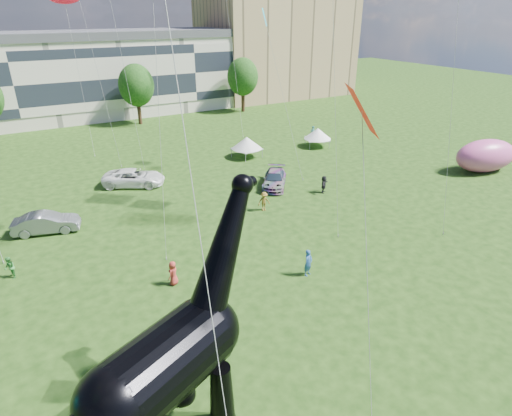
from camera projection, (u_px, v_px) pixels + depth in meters
ground at (287, 373)px, 20.80m from camera, size 220.00×220.00×0.00m
terrace_row at (12, 84)px, 63.44m from camera, size 78.00×11.00×12.00m
apartment_block at (276, 37)px, 85.31m from camera, size 28.00×18.00×22.00m
tree_mid_right at (136, 82)px, 63.45m from camera, size 5.20×5.20×9.44m
tree_far_right at (243, 74)px, 71.55m from camera, size 5.20×5.20×9.44m
dinosaur_sculpture at (157, 374)px, 15.61m from camera, size 12.45×7.10×10.55m
car_grey at (46, 223)px, 33.65m from camera, size 5.23×2.90×1.63m
car_white at (134, 178)px, 42.62m from camera, size 6.60×5.25×1.67m
car_dark at (275, 179)px, 42.45m from camera, size 4.84×5.49×1.52m
gazebo_near at (247, 143)px, 50.48m from camera, size 4.21×4.21×2.48m
gazebo_far at (318, 134)px, 54.49m from camera, size 4.49×4.49×2.39m
inflatable_pink at (486, 156)px, 46.01m from camera, size 7.72×5.09×3.55m
visitors at (174, 242)px, 30.69m from camera, size 54.89×41.30×1.90m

